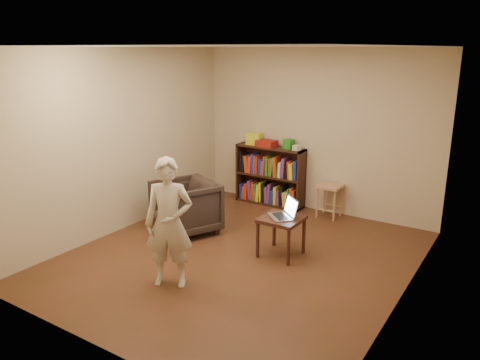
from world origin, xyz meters
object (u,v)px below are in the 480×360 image
Objects in this scene: side_table at (281,224)px; stool at (330,191)px; laptop at (285,213)px; bookshelf at (270,179)px; armchair at (185,207)px; person at (169,223)px.

stool is at bearing 91.23° from side_table.
side_table is at bearing -85.16° from laptop.
bookshelf is 2.33× the size of side_table.
person is at bearing -31.82° from armchair.
bookshelf is at bearing 102.74° from armchair.
armchair is at bearing -130.84° from stool.
side_table is at bearing -88.77° from stool.
person reaches higher than laptop.
laptop reaches higher than armchair.
person reaches higher than stool.
bookshelf is 2.07m from laptop.
armchair is 1.60m from person.
bookshelf is at bearing 71.17° from person.
laptop is at bearing 35.84° from person.
bookshelf reaches higher than side_table.
armchair is (-0.39, -1.79, -0.06)m from bookshelf.
bookshelf is 1.84m from armchair.
armchair is (-1.49, -1.73, -0.04)m from stool.
stool is 1.68m from side_table.
person is at bearing -75.92° from laptop.
person is at bearing -81.57° from bookshelf.
laptop is (0.02, 0.03, 0.15)m from side_table.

